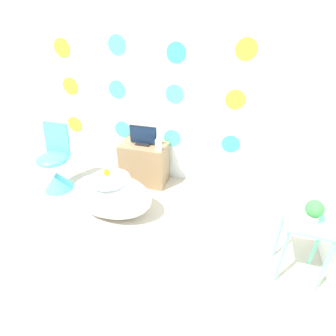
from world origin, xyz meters
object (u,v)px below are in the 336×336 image
object	(u,v)px
vase	(158,145)
potted_plant_left	(314,211)
bathtub	(111,196)
chair	(56,170)
tv	(143,137)

from	to	relation	value
vase	potted_plant_left	size ratio (longest dim) A/B	0.87
bathtub	potted_plant_left	xyz separation A→B (m)	(1.89, -0.27, 0.45)
potted_plant_left	chair	bearing A→B (deg)	169.29
tv	potted_plant_left	xyz separation A→B (m)	(1.78, -1.01, 0.04)
tv	potted_plant_left	distance (m)	2.05
bathtub	chair	distance (m)	0.94
chair	tv	size ratio (longest dim) A/B	2.44
bathtub	chair	world-z (taller)	chair
chair	tv	xyz separation A→B (m)	(1.01, 0.48, 0.38)
vase	potted_plant_left	world-z (taller)	potted_plant_left
bathtub	chair	bearing A→B (deg)	164.09
potted_plant_left	tv	bearing A→B (deg)	150.57
bathtub	vase	distance (m)	0.80
chair	vase	bearing A→B (deg)	15.76
tv	potted_plant_left	world-z (taller)	tv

